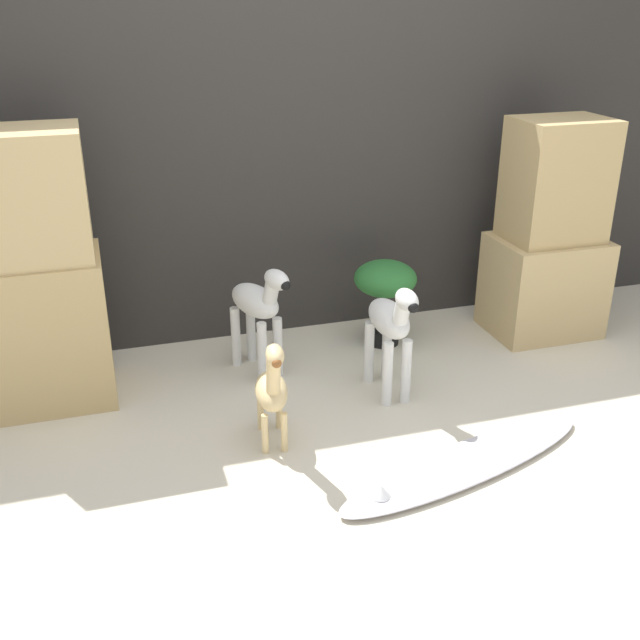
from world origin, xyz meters
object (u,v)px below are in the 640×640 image
at_px(zebra_left, 259,307).
at_px(surfboard, 465,463).
at_px(zebra_right, 391,326).
at_px(potted_palm_front, 385,285).
at_px(giraffe_figurine, 272,388).

distance_m(zebra_left, surfboard, 1.31).
relative_size(zebra_right, potted_palm_front, 1.28).
relative_size(giraffe_figurine, surfboard, 0.42).
xyz_separation_m(zebra_left, giraffe_figurine, (-0.10, -0.68, -0.09)).
xyz_separation_m(zebra_left, surfboard, (0.63, -1.09, -0.35)).
bearing_deg(zebra_right, zebra_left, 143.77).
distance_m(zebra_right, potted_palm_front, 0.59).
height_order(giraffe_figurine, potted_palm_front, giraffe_figurine).
height_order(zebra_right, giraffe_figurine, zebra_right).
bearing_deg(giraffe_figurine, potted_palm_front, 44.40).
relative_size(potted_palm_front, surfboard, 0.37).
bearing_deg(surfboard, potted_palm_front, 84.57).
relative_size(zebra_right, surfboard, 0.47).
distance_m(zebra_left, potted_palm_front, 0.76).
bearing_deg(surfboard, giraffe_figurine, 150.39).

